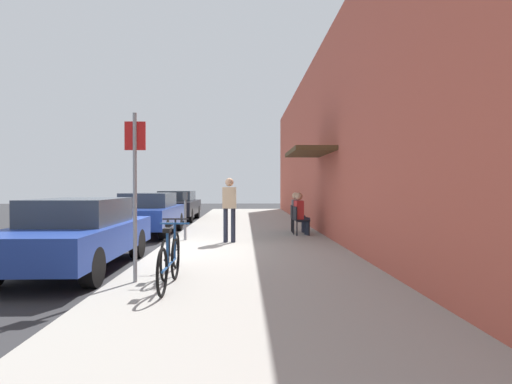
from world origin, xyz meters
TOP-DOWN VIEW (x-y plane):
  - ground_plane at (0.00, 0.00)m, footprint 60.00×60.00m
  - sidewalk_slab at (2.25, 2.00)m, footprint 4.50×32.00m
  - building_facade at (4.65, 2.00)m, footprint 1.40×32.00m
  - parked_car_0 at (-1.10, -1.63)m, footprint 1.80×4.40m
  - parked_car_1 at (-1.10, 4.18)m, footprint 1.80×4.40m
  - parked_car_2 at (-1.10, 10.02)m, footprint 1.80×4.40m
  - parking_meter at (0.45, 1.86)m, footprint 0.12×0.10m
  - street_sign at (0.40, -3.17)m, footprint 0.32×0.06m
  - bicycle_0 at (0.99, -3.55)m, footprint 0.46×1.71m
  - bicycle_1 at (0.85, -2.63)m, footprint 0.46×1.71m
  - cafe_chair_0 at (3.74, 2.90)m, footprint 0.50×0.50m
  - seated_patron_0 at (3.80, 2.91)m, footprint 0.46×0.41m
  - cafe_chair_1 at (3.73, 3.71)m, footprint 0.45×0.45m
  - seated_patron_1 at (3.80, 3.71)m, footprint 0.43×0.36m
  - pedestrian_standing at (1.69, 1.34)m, footprint 0.36×0.22m

SIDE VIEW (x-z plane):
  - ground_plane at x=0.00m, z-range 0.00..0.00m
  - sidewalk_slab at x=2.25m, z-range 0.00..0.12m
  - bicycle_0 at x=0.99m, z-range 0.03..0.93m
  - bicycle_1 at x=0.85m, z-range 0.03..0.93m
  - cafe_chair_0 at x=3.74m, z-range 0.19..1.06m
  - cafe_chair_1 at x=3.73m, z-range 0.19..1.06m
  - parked_car_0 at x=-1.10m, z-range 0.03..1.39m
  - parked_car_1 at x=-1.10m, z-range 0.03..1.41m
  - parked_car_2 at x=-1.10m, z-range 0.03..1.42m
  - seated_patron_0 at x=3.80m, z-range 0.17..1.46m
  - seated_patron_1 at x=3.80m, z-range 0.17..1.46m
  - parking_meter at x=0.45m, z-range 0.23..1.55m
  - pedestrian_standing at x=1.69m, z-range 0.27..1.97m
  - street_sign at x=0.40m, z-range 0.34..2.94m
  - building_facade at x=4.65m, z-range 0.00..6.08m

